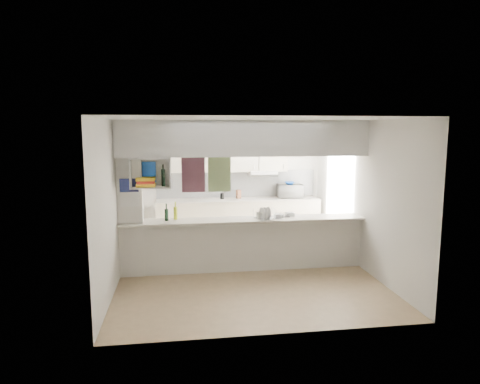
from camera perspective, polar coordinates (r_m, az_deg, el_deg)
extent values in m
plane|color=#977C58|center=(7.63, 0.51, -10.36)|extent=(4.80, 4.80, 0.00)
plane|color=white|center=(7.23, 0.54, 9.56)|extent=(4.80, 4.80, 0.00)
plane|color=silver|center=(9.67, -1.63, 1.54)|extent=(4.20, 0.00, 4.20)
plane|color=silver|center=(7.30, -15.99, -1.02)|extent=(0.00, 4.80, 4.80)
plane|color=silver|center=(7.91, 15.74, -0.31)|extent=(0.00, 4.80, 4.80)
cube|color=silver|center=(7.50, 0.52, -7.18)|extent=(4.20, 0.15, 0.88)
cube|color=#B7B0A1|center=(7.39, 0.52, -3.74)|extent=(4.20, 0.50, 0.04)
cube|color=white|center=(7.23, 0.54, 7.18)|extent=(4.20, 0.50, 0.60)
cube|color=silver|center=(7.28, -14.43, -0.99)|extent=(0.40, 0.18, 2.60)
cube|color=#191E4C|center=(7.15, -14.58, 0.87)|extent=(0.30, 0.01, 0.22)
cube|color=white|center=(7.18, -14.52, -0.95)|extent=(0.30, 0.01, 0.24)
cube|color=black|center=(7.41, -6.25, 2.35)|extent=(0.40, 0.02, 0.62)
cube|color=#165763|center=(7.43, -2.78, 2.42)|extent=(0.40, 0.02, 0.62)
cube|color=white|center=(7.12, -11.78, 0.63)|extent=(0.65, 0.35, 0.02)
cube|color=white|center=(7.07, -11.89, 4.44)|extent=(0.65, 0.35, 0.02)
cube|color=white|center=(7.25, -11.76, 2.66)|extent=(0.65, 0.02, 0.50)
cube|color=white|center=(7.12, -14.35, 2.47)|extent=(0.02, 0.35, 0.50)
cube|color=white|center=(7.08, -9.31, 2.58)|extent=(0.02, 0.35, 0.50)
cube|color=yellow|center=(7.12, -12.43, 0.91)|extent=(0.30, 0.24, 0.05)
cube|color=#B52518|center=(7.11, -12.44, 1.31)|extent=(0.28, 0.22, 0.05)
cube|color=yellow|center=(7.11, -12.45, 1.71)|extent=(0.30, 0.24, 0.05)
cube|color=navy|center=(7.22, -12.17, 2.62)|extent=(0.26, 0.02, 0.34)
cylinder|color=black|center=(7.09, -10.20, 1.88)|extent=(0.06, 0.06, 0.28)
cube|color=beige|center=(9.54, -0.21, -3.73)|extent=(3.60, 0.60, 0.90)
cube|color=#B7B0A1|center=(9.46, -0.21, -1.03)|extent=(3.60, 0.63, 0.03)
cube|color=silver|center=(9.69, -0.45, 1.08)|extent=(3.60, 0.03, 0.60)
cube|color=beige|center=(9.45, -1.53, 4.91)|extent=(2.62, 0.34, 0.72)
cube|color=white|center=(9.53, 3.02, 2.51)|extent=(0.60, 0.46, 0.12)
cube|color=silver|center=(9.31, 3.29, 2.16)|extent=(0.60, 0.02, 0.05)
imported|color=white|center=(9.69, 6.70, 0.14)|extent=(0.57, 0.40, 0.31)
imported|color=navy|center=(9.63, 6.60, 1.18)|extent=(0.22, 0.22, 0.06)
cube|color=silver|center=(7.40, 3.66, -3.52)|extent=(0.47, 0.40, 0.01)
cylinder|color=white|center=(7.33, 2.96, -2.76)|extent=(0.07, 0.20, 0.20)
cylinder|color=white|center=(7.36, 3.38, -2.72)|extent=(0.07, 0.20, 0.20)
cylinder|color=white|center=(7.38, 3.80, -2.69)|extent=(0.07, 0.20, 0.20)
imported|color=white|center=(7.36, 2.65, -3.09)|extent=(0.16, 0.16, 0.11)
cylinder|color=black|center=(7.32, -9.77, -3.01)|extent=(0.06, 0.06, 0.20)
cylinder|color=black|center=(7.29, -9.80, -1.88)|extent=(0.02, 0.02, 0.09)
cylinder|color=#98AA1C|center=(7.39, -8.59, -2.81)|extent=(0.06, 0.06, 0.22)
cylinder|color=#98AA1C|center=(7.36, -8.62, -1.63)|extent=(0.02, 0.02, 0.09)
cylinder|color=silver|center=(7.55, 3.40, -3.03)|extent=(0.15, 0.15, 0.08)
cube|color=silver|center=(7.51, 5.20, -3.17)|extent=(0.15, 0.11, 0.07)
cube|color=silver|center=(7.65, 6.63, -2.97)|extent=(0.15, 0.11, 0.07)
cube|color=black|center=(7.57, 6.10, -3.30)|extent=(0.14, 0.07, 0.01)
cylinder|color=black|center=(9.45, -2.40, -0.55)|extent=(0.09, 0.09, 0.13)
cube|color=#55301D|center=(9.52, -0.20, -0.29)|extent=(0.12, 0.11, 0.19)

